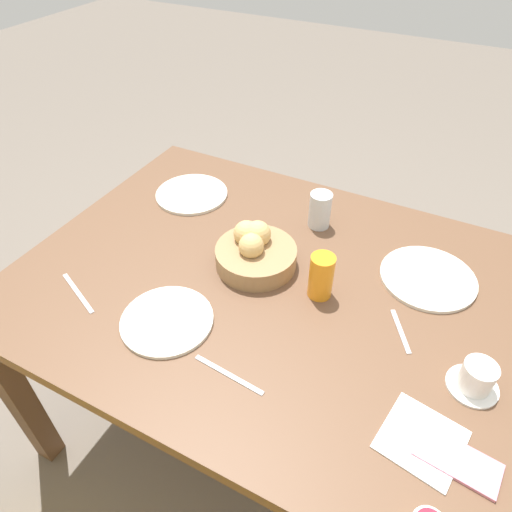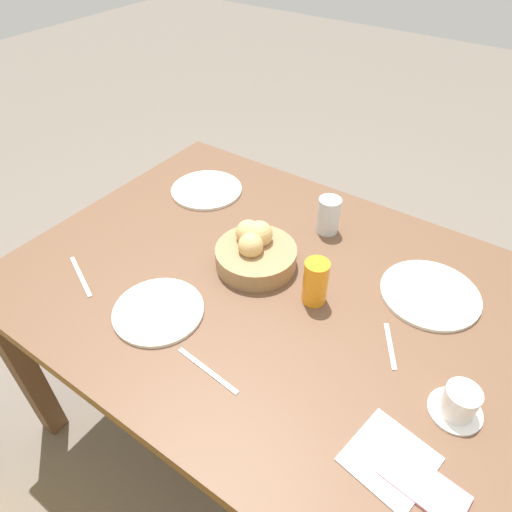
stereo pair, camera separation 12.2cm
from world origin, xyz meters
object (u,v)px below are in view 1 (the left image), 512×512
plate_near_right (192,194)px  knife_silver (229,375)px  bread_basket (255,251)px  plate_far_center (167,320)px  water_tumbler (320,210)px  juice_glass (321,276)px  fork_silver (78,293)px  cell_phone (457,460)px  spoon_coffee (400,331)px  coffee_cup (476,378)px  plate_near_left (428,278)px  napkin (421,440)px

plate_near_right → knife_silver: (-0.45, 0.54, -0.00)m
bread_basket → plate_far_center: (0.09, 0.28, -0.04)m
water_tumbler → juice_glass: bearing=111.6°
fork_silver → cell_phone: (-0.93, 0.01, 0.00)m
fork_silver → knife_silver: (-0.46, 0.04, 0.00)m
plate_near_right → cell_phone: plate_near_right is taller
bread_basket → cell_phone: (-0.58, 0.31, -0.04)m
spoon_coffee → cell_phone: 0.31m
water_tumbler → plate_far_center: bearing=70.8°
juice_glass → knife_silver: juice_glass is taller
bread_basket → coffee_cup: size_ratio=2.05×
fork_silver → cell_phone: bearing=179.7°
juice_glass → spoon_coffee: size_ratio=1.03×
knife_silver → fork_silver: bearing=-4.5°
bread_basket → plate_near_left: (-0.43, -0.15, -0.04)m
bread_basket → cell_phone: bread_basket is taller
coffee_cup → cell_phone: size_ratio=0.68×
plate_far_center → juice_glass: 0.39m
spoon_coffee → plate_near_left: bearing=-95.6°
fork_silver → cell_phone: size_ratio=1.04×
juice_glass → water_tumbler: 0.29m
plate_near_left → coffee_cup: 0.33m
plate_near_right → spoon_coffee: 0.79m
plate_near_right → juice_glass: juice_glass is taller
coffee_cup → cell_phone: bearing=89.2°
plate_far_center → fork_silver: (0.26, 0.03, -0.00)m
bread_basket → plate_near_left: bread_basket is taller
plate_near_right → spoon_coffee: plate_near_right is taller
bread_basket → plate_near_right: 0.39m
plate_far_center → cell_phone: (-0.67, 0.03, -0.00)m
plate_near_right → knife_silver: bearing=129.6°
water_tumbler → bread_basket: bearing=68.8°
fork_silver → napkin: napkin is taller
juice_glass → cell_phone: (-0.38, 0.28, -0.06)m
bread_basket → plate_near_right: (0.34, -0.20, -0.04)m
plate_far_center → spoon_coffee: size_ratio=1.87×
plate_far_center → water_tumbler: bearing=-109.2°
juice_glass → bread_basket: bearing=-8.6°
plate_near_left → water_tumbler: (0.34, -0.09, 0.05)m
bread_basket → napkin: bread_basket is taller
coffee_cup → knife_silver: size_ratio=0.61×
cell_phone → water_tumbler: bearing=-48.6°
plate_far_center → knife_silver: size_ratio=1.26×
plate_near_left → cell_phone: 0.49m
plate_near_right → fork_silver: size_ratio=1.42×
plate_near_left → napkin: (-0.08, 0.45, -0.00)m
fork_silver → spoon_coffee: bearing=-161.7°
spoon_coffee → plate_near_right: bearing=-18.9°
spoon_coffee → juice_glass: bearing=-7.3°
bread_basket → fork_silver: size_ratio=1.33×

